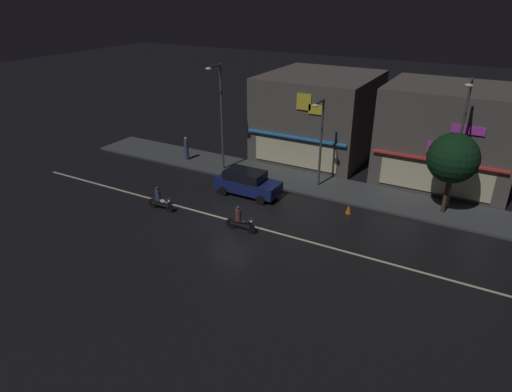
{
  "coord_description": "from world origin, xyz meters",
  "views": [
    {
      "loc": [
        12.71,
        -19.59,
        12.51
      ],
      "look_at": [
        0.7,
        1.93,
        0.96
      ],
      "focal_mm": 31.22,
      "sensor_mm": 36.0,
      "label": 1
    }
  ],
  "objects": [
    {
      "name": "ground_plane",
      "position": [
        0.0,
        0.0,
        0.0
      ],
      "size": [
        140.0,
        140.0,
        0.0
      ],
      "primitive_type": "plane",
      "color": "black"
    },
    {
      "name": "lane_divider_stripe",
      "position": [
        0.0,
        0.0,
        0.01
      ],
      "size": [
        31.27,
        0.16,
        0.01
      ],
      "primitive_type": "cube",
      "color": "beige",
      "rests_on": "ground"
    },
    {
      "name": "sidewalk_far",
      "position": [
        0.0,
        7.26,
        0.07
      ],
      "size": [
        32.92,
        3.68,
        0.14
      ],
      "primitive_type": "cube",
      "color": "#424447",
      "rests_on": "ground"
    },
    {
      "name": "storefront_left_block",
      "position": [
        9.88,
        12.6,
        3.33
      ],
      "size": [
        8.64,
        7.15,
        6.68
      ],
      "color": "#56514C",
      "rests_on": "ground"
    },
    {
      "name": "storefront_center_block",
      "position": [
        0.0,
        13.56,
        3.23
      ],
      "size": [
        8.22,
        9.07,
        6.46
      ],
      "color": "#56514C",
      "rests_on": "ground"
    },
    {
      "name": "streetlamp_west",
      "position": [
        -4.72,
        6.37,
        4.65
      ],
      "size": [
        0.44,
        1.64,
        7.71
      ],
      "color": "#47494C",
      "rests_on": "sidewalk_far"
    },
    {
      "name": "streetlamp_mid",
      "position": [
        2.71,
        6.91,
        3.76
      ],
      "size": [
        0.44,
        1.64,
        6.01
      ],
      "color": "#47494C",
      "rests_on": "sidewalk_far"
    },
    {
      "name": "streetlamp_east",
      "position": [
        10.98,
        7.57,
        4.76
      ],
      "size": [
        0.44,
        1.64,
        7.93
      ],
      "color": "#47494C",
      "rests_on": "sidewalk_far"
    },
    {
      "name": "pedestrian_on_sidewalk",
      "position": [
        -8.31,
        6.8,
        1.0
      ],
      "size": [
        0.35,
        0.35,
        1.85
      ],
      "rotation": [
        0.0,
        0.0,
        2.49
      ],
      "color": "#334766",
      "rests_on": "sidewalk_far"
    },
    {
      "name": "street_tree",
      "position": [
        10.88,
        7.02,
        3.6
      ],
      "size": [
        2.95,
        2.95,
        4.95
      ],
      "color": "#473323",
      "rests_on": "sidewalk_far"
    },
    {
      "name": "parked_car_near_kerb",
      "position": [
        -0.93,
        3.66,
        0.87
      ],
      "size": [
        4.3,
        1.98,
        1.67
      ],
      "rotation": [
        0.0,
        0.0,
        3.14
      ],
      "color": "navy",
      "rests_on": "ground"
    },
    {
      "name": "motorcycle_lead",
      "position": [
        -4.54,
        -0.9,
        0.63
      ],
      "size": [
        1.9,
        0.6,
        1.52
      ],
      "rotation": [
        0.0,
        0.0,
        3.22
      ],
      "color": "black",
      "rests_on": "ground"
    },
    {
      "name": "motorcycle_following",
      "position": [
        1.15,
        -0.75,
        0.63
      ],
      "size": [
        1.9,
        0.6,
        1.52
      ],
      "rotation": [
        0.0,
        0.0,
        3.21
      ],
      "color": "black",
      "rests_on": "ground"
    },
    {
      "name": "traffic_cone",
      "position": [
        5.84,
        4.32,
        0.28
      ],
      "size": [
        0.36,
        0.36,
        0.55
      ],
      "primitive_type": "cone",
      "color": "orange",
      "rests_on": "ground"
    }
  ]
}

